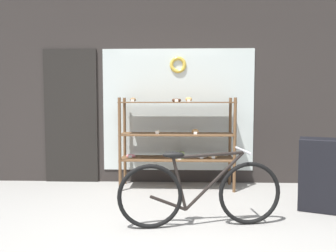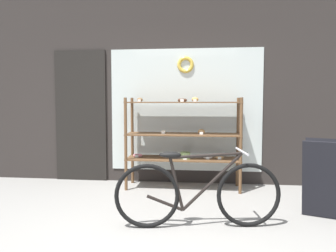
% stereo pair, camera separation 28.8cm
% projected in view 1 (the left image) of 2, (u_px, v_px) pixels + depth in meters
% --- Properties ---
extents(storefront_facade, '(6.25, 0.13, 3.25)m').
position_uv_depth(storefront_facade, '(163.00, 82.00, 5.15)').
color(storefront_facade, '#2D2826').
rests_on(storefront_facade, ground_plane).
extents(display_case, '(1.67, 0.47, 1.35)m').
position_uv_depth(display_case, '(177.00, 135.00, 4.82)').
color(display_case, brown).
rests_on(display_case, ground_plane).
extents(bicycle, '(1.69, 0.46, 0.79)m').
position_uv_depth(bicycle, '(200.00, 192.00, 3.35)').
color(bicycle, black).
rests_on(bicycle, ground_plane).
extents(sandwich_board, '(0.67, 0.56, 0.86)m').
position_uv_depth(sandwich_board, '(325.00, 177.00, 3.70)').
color(sandwich_board, black).
rests_on(sandwich_board, ground_plane).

